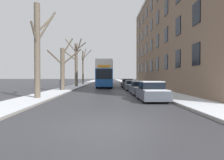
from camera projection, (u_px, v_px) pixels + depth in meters
name	position (u px, v px, depth m)	size (l,w,h in m)	color
ground_plane	(108.00, 126.00, 7.34)	(320.00, 320.00, 0.00)	#38383D
sidewalk_left	(88.00, 82.00, 60.18)	(2.78, 130.00, 0.16)	gray
sidewalk_right	(126.00, 82.00, 60.45)	(2.78, 130.00, 0.16)	gray
terrace_facade_right	(183.00, 35.00, 30.64)	(9.10, 37.63, 16.52)	#7A604C
bare_tree_left_0	(38.00, 49.00, 15.65)	(1.56, 3.10, 7.56)	brown
bare_tree_left_1	(63.00, 67.00, 24.89)	(3.86, 2.10, 6.66)	brown
bare_tree_left_2	(76.00, 63.00, 34.42)	(4.22, 1.83, 8.40)	brown
bare_tree_left_3	(83.00, 66.00, 44.93)	(2.24, 1.94, 7.99)	brown
double_decker_bus	(105.00, 73.00, 34.20)	(2.61, 10.75, 4.44)	#194C99
parked_car_0	(152.00, 92.00, 14.94)	(1.87, 3.95, 1.48)	#474C56
parked_car_1	(140.00, 88.00, 20.30)	(1.80, 4.52, 1.36)	#474C56
parked_car_2	(132.00, 85.00, 26.83)	(1.89, 4.59, 1.33)	#474C56
parked_car_3	(127.00, 83.00, 33.28)	(1.87, 4.47, 1.47)	#474C56
pedestrian_left_sidewalk	(61.00, 84.00, 25.85)	(0.35, 0.35, 1.59)	navy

